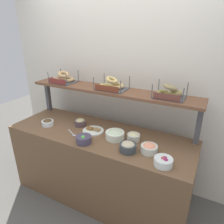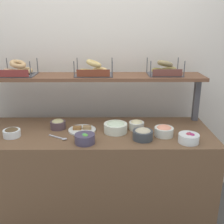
{
  "view_description": "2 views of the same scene",
  "coord_description": "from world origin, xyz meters",
  "px_view_note": "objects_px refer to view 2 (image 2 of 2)",
  "views": [
    {
      "loc": [
        1.04,
        -1.68,
        1.92
      ],
      "look_at": [
        0.13,
        0.07,
        1.1
      ],
      "focal_mm": 32.94,
      "sensor_mm": 36.0,
      "label": 1
    },
    {
      "loc": [
        0.16,
        -2.1,
        1.72
      ],
      "look_at": [
        0.18,
        0.07,
        1.0
      ],
      "focal_mm": 42.7,
      "sensor_mm": 36.0,
      "label": 2
    }
  ],
  "objects_px": {
    "bowl_chocolate_spread": "(12,132)",
    "serving_plate_white": "(82,130)",
    "bowl_hummus": "(58,124)",
    "bowl_potato_salad": "(136,125)",
    "bowl_tuna_salad": "(143,134)",
    "bowl_beet_salad": "(189,138)",
    "serving_spoon_near_plate": "(60,138)",
    "bagel_basket_everything": "(165,70)",
    "bowl_scallion_spread": "(116,127)",
    "bowl_lox_spread": "(164,131)",
    "bagel_basket_plain": "(94,70)",
    "bagel_basket_sesame": "(18,70)",
    "bowl_veggie_mix": "(85,138)"
  },
  "relations": [
    {
      "from": "bowl_scallion_spread",
      "to": "bagel_basket_plain",
      "type": "height_order",
      "value": "bagel_basket_plain"
    },
    {
      "from": "bagel_basket_everything",
      "to": "bowl_potato_salad",
      "type": "bearing_deg",
      "value": -137.69
    },
    {
      "from": "bowl_potato_salad",
      "to": "bagel_basket_plain",
      "type": "relative_size",
      "value": 0.39
    },
    {
      "from": "bowl_chocolate_spread",
      "to": "bowl_potato_salad",
      "type": "height_order",
      "value": "bowl_potato_salad"
    },
    {
      "from": "bowl_veggie_mix",
      "to": "bowl_scallion_spread",
      "type": "height_order",
      "value": "bowl_scallion_spread"
    },
    {
      "from": "bowl_veggie_mix",
      "to": "bagel_basket_sesame",
      "type": "bearing_deg",
      "value": 141.5
    },
    {
      "from": "bowl_veggie_mix",
      "to": "serving_spoon_near_plate",
      "type": "height_order",
      "value": "bowl_veggie_mix"
    },
    {
      "from": "bagel_basket_sesame",
      "to": "bowl_hummus",
      "type": "bearing_deg",
      "value": -28.22
    },
    {
      "from": "bowl_lox_spread",
      "to": "bagel_basket_everything",
      "type": "xyz_separation_m",
      "value": [
        0.05,
        0.38,
        0.43
      ]
    },
    {
      "from": "bowl_veggie_mix",
      "to": "serving_plate_white",
      "type": "distance_m",
      "value": 0.25
    },
    {
      "from": "serving_spoon_near_plate",
      "to": "bagel_basket_everything",
      "type": "height_order",
      "value": "bagel_basket_everything"
    },
    {
      "from": "bowl_hummus",
      "to": "bowl_tuna_salad",
      "type": "relative_size",
      "value": 0.83
    },
    {
      "from": "bowl_hummus",
      "to": "bowl_beet_salad",
      "type": "bearing_deg",
      "value": -15.4
    },
    {
      "from": "bowl_lox_spread",
      "to": "bowl_tuna_salad",
      "type": "height_order",
      "value": "bowl_tuna_salad"
    },
    {
      "from": "bowl_scallion_spread",
      "to": "serving_spoon_near_plate",
      "type": "distance_m",
      "value": 0.46
    },
    {
      "from": "bowl_veggie_mix",
      "to": "bowl_potato_salad",
      "type": "relative_size",
      "value": 1.19
    },
    {
      "from": "serving_plate_white",
      "to": "bowl_beet_salad",
      "type": "bearing_deg",
      "value": -15.75
    },
    {
      "from": "bowl_chocolate_spread",
      "to": "bowl_hummus",
      "type": "bearing_deg",
      "value": 26.83
    },
    {
      "from": "bowl_chocolate_spread",
      "to": "serving_plate_white",
      "type": "height_order",
      "value": "bowl_chocolate_spread"
    },
    {
      "from": "bowl_scallion_spread",
      "to": "serving_spoon_near_plate",
      "type": "xyz_separation_m",
      "value": [
        -0.44,
        -0.13,
        -0.04
      ]
    },
    {
      "from": "bowl_lox_spread",
      "to": "bowl_scallion_spread",
      "type": "distance_m",
      "value": 0.4
    },
    {
      "from": "serving_plate_white",
      "to": "bagel_basket_sesame",
      "type": "xyz_separation_m",
      "value": [
        -0.57,
        0.25,
        0.47
      ]
    },
    {
      "from": "bowl_chocolate_spread",
      "to": "bowl_lox_spread",
      "type": "relative_size",
      "value": 0.88
    },
    {
      "from": "bagel_basket_plain",
      "to": "bowl_lox_spread",
      "type": "bearing_deg",
      "value": -32.0
    },
    {
      "from": "bowl_beet_salad",
      "to": "bowl_scallion_spread",
      "type": "distance_m",
      "value": 0.6
    },
    {
      "from": "bowl_veggie_mix",
      "to": "bowl_hummus",
      "type": "bearing_deg",
      "value": 130.95
    },
    {
      "from": "bowl_lox_spread",
      "to": "serving_spoon_near_plate",
      "type": "relative_size",
      "value": 0.95
    },
    {
      "from": "bowl_hummus",
      "to": "bowl_tuna_salad",
      "type": "bearing_deg",
      "value": -18.2
    },
    {
      "from": "bowl_chocolate_spread",
      "to": "serving_spoon_near_plate",
      "type": "bearing_deg",
      "value": -6.51
    },
    {
      "from": "bowl_chocolate_spread",
      "to": "bowl_tuna_salad",
      "type": "bearing_deg",
      "value": -3.33
    },
    {
      "from": "bowl_lox_spread",
      "to": "bowl_beet_salad",
      "type": "distance_m",
      "value": 0.21
    },
    {
      "from": "bowl_veggie_mix",
      "to": "bowl_tuna_salad",
      "type": "bearing_deg",
      "value": 8.43
    },
    {
      "from": "bowl_chocolate_spread",
      "to": "serving_plate_white",
      "type": "bearing_deg",
      "value": 12.09
    },
    {
      "from": "bowl_chocolate_spread",
      "to": "bowl_scallion_spread",
      "type": "xyz_separation_m",
      "value": [
        0.84,
        0.09,
        0.01
      ]
    },
    {
      "from": "bowl_lox_spread",
      "to": "bagel_basket_sesame",
      "type": "relative_size",
      "value": 0.52
    },
    {
      "from": "bowl_chocolate_spread",
      "to": "bagel_basket_plain",
      "type": "bearing_deg",
      "value": 30.03
    },
    {
      "from": "bowl_scallion_spread",
      "to": "serving_spoon_near_plate",
      "type": "bearing_deg",
      "value": -162.98
    },
    {
      "from": "bowl_chocolate_spread",
      "to": "bowl_veggie_mix",
      "type": "distance_m",
      "value": 0.61
    },
    {
      "from": "bowl_chocolate_spread",
      "to": "bagel_basket_everything",
      "type": "xyz_separation_m",
      "value": [
        1.28,
        0.39,
        0.44
      ]
    },
    {
      "from": "bowl_chocolate_spread",
      "to": "bagel_basket_everything",
      "type": "bearing_deg",
      "value": 16.84
    },
    {
      "from": "serving_spoon_near_plate",
      "to": "bagel_basket_sesame",
      "type": "distance_m",
      "value": 0.75
    },
    {
      "from": "bowl_hummus",
      "to": "serving_plate_white",
      "type": "relative_size",
      "value": 0.57
    },
    {
      "from": "bagel_basket_sesame",
      "to": "bowl_chocolate_spread",
      "type": "bearing_deg",
      "value": -87.13
    },
    {
      "from": "bowl_chocolate_spread",
      "to": "serving_plate_white",
      "type": "relative_size",
      "value": 0.58
    },
    {
      "from": "bowl_beet_salad",
      "to": "bowl_tuna_salad",
      "type": "bearing_deg",
      "value": 170.54
    },
    {
      "from": "bowl_tuna_salad",
      "to": "bowl_beet_salad",
      "type": "xyz_separation_m",
      "value": [
        0.35,
        -0.06,
        -0.01
      ]
    },
    {
      "from": "bowl_tuna_salad",
      "to": "bowl_beet_salad",
      "type": "distance_m",
      "value": 0.35
    },
    {
      "from": "bowl_potato_salad",
      "to": "bowl_hummus",
      "type": "bearing_deg",
      "value": 178.14
    },
    {
      "from": "bowl_veggie_mix",
      "to": "serving_plate_white",
      "type": "relative_size",
      "value": 0.67
    },
    {
      "from": "bowl_beet_salad",
      "to": "serving_spoon_near_plate",
      "type": "bearing_deg",
      "value": 175.8
    }
  ]
}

